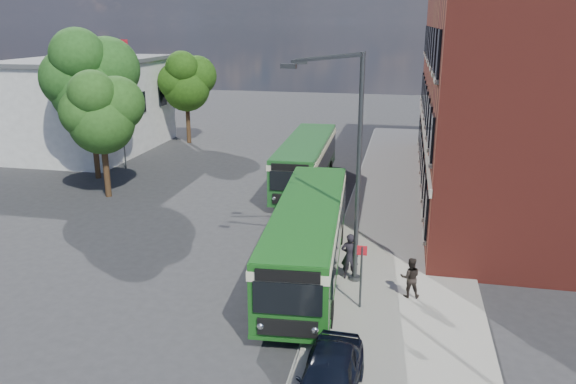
% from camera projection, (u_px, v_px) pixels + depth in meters
% --- Properties ---
extents(ground, '(120.00, 120.00, 0.00)m').
position_uv_depth(ground, '(244.00, 253.00, 25.36)').
color(ground, '#2B2B2E').
rests_on(ground, ground).
extents(pavement, '(6.00, 48.00, 0.15)m').
position_uv_depth(pavement, '(404.00, 207.00, 31.45)').
color(pavement, gray).
rests_on(pavement, ground).
extents(kerb_line, '(0.12, 48.00, 0.01)m').
position_uv_depth(kerb_line, '(349.00, 205.00, 32.07)').
color(kerb_line, beige).
rests_on(kerb_line, ground).
extents(brick_office, '(12.10, 26.00, 14.20)m').
position_uv_depth(brick_office, '(537.00, 78.00, 31.81)').
color(brick_office, maroon).
rests_on(brick_office, ground).
extents(white_building, '(9.40, 13.40, 7.30)m').
position_uv_depth(white_building, '(89.00, 105.00, 44.70)').
color(white_building, beige).
rests_on(white_building, ground).
extents(flagpole, '(0.95, 0.10, 9.00)m').
position_uv_depth(flagpole, '(121.00, 99.00, 38.55)').
color(flagpole, '#373A3C').
rests_on(flagpole, ground).
extents(street_lamp, '(2.96, 2.38, 9.00)m').
position_uv_depth(street_lamp, '(349.00, 167.00, 21.14)').
color(street_lamp, '#373A3C').
rests_on(street_lamp, ground).
extents(bus_stop_sign, '(0.35, 0.08, 2.52)m').
position_uv_depth(bus_stop_sign, '(361.00, 272.00, 19.89)').
color(bus_stop_sign, '#373A3C').
rests_on(bus_stop_sign, ground).
extents(bus_front, '(3.40, 12.38, 3.02)m').
position_uv_depth(bus_front, '(308.00, 232.00, 22.83)').
color(bus_front, '#195619').
rests_on(bus_front, ground).
extents(bus_rear, '(2.92, 11.84, 3.02)m').
position_uv_depth(bus_rear, '(306.00, 158.00, 35.12)').
color(bus_rear, '#1E5822').
rests_on(bus_rear, ground).
extents(parked_car, '(1.76, 4.08, 1.37)m').
position_uv_depth(parked_car, '(329.00, 378.00, 15.09)').
color(parked_car, black).
rests_on(parked_car, pavement).
extents(pedestrian_a, '(0.71, 0.48, 1.91)m').
position_uv_depth(pedestrian_a, '(350.00, 256.00, 22.27)').
color(pedestrian_a, black).
rests_on(pedestrian_a, pavement).
extents(pedestrian_b, '(0.81, 0.65, 1.55)m').
position_uv_depth(pedestrian_b, '(410.00, 277.00, 20.83)').
color(pedestrian_b, black).
rests_on(pedestrian_b, pavement).
extents(tree_left, '(4.46, 4.24, 7.52)m').
position_uv_depth(tree_left, '(101.00, 112.00, 32.07)').
color(tree_left, '#3B2415').
rests_on(tree_left, ground).
extents(tree_mid, '(5.77, 5.49, 9.74)m').
position_uv_depth(tree_mid, '(89.00, 78.00, 35.57)').
color(tree_mid, '#3B2415').
rests_on(tree_mid, ground).
extents(tree_right, '(4.61, 4.39, 7.79)m').
position_uv_depth(tree_right, '(186.00, 81.00, 46.97)').
color(tree_right, '#3B2415').
rests_on(tree_right, ground).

